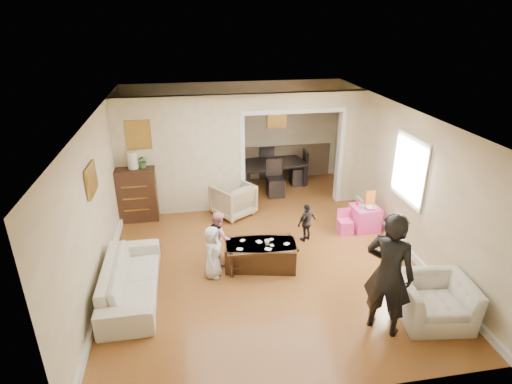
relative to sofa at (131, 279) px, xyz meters
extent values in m
plane|color=#975326|center=(2.24, 1.17, -0.30)|extent=(7.00, 7.00, 0.00)
cube|color=beige|center=(0.86, 2.97, 1.00)|extent=(2.75, 0.18, 2.60)
cube|color=beige|center=(4.71, 2.97, 1.00)|extent=(0.55, 0.18, 2.60)
cube|color=beige|center=(3.34, 2.97, 2.12)|extent=(2.22, 0.18, 0.35)
cube|color=white|center=(4.97, 0.77, 1.25)|extent=(0.03, 0.95, 1.10)
cube|color=brown|center=(0.04, 2.87, 1.55)|extent=(0.45, 0.03, 0.55)
cube|color=brown|center=(-0.47, 0.57, 1.50)|extent=(0.03, 0.55, 0.40)
cube|color=brown|center=(3.34, 4.61, 1.40)|extent=(0.45, 0.03, 0.55)
imported|color=beige|center=(0.00, 0.00, 0.00)|extent=(0.81, 2.06, 0.60)
imported|color=tan|center=(1.93, 2.59, 0.06)|extent=(1.09, 1.09, 0.73)
imported|color=beige|center=(4.41, -1.32, 0.03)|extent=(1.10, 0.99, 0.65)
cube|color=#341B0F|center=(-0.12, 2.75, 0.28)|extent=(0.85, 0.48, 1.17)
cylinder|color=beige|center=(-0.12, 2.75, 1.05)|extent=(0.22, 0.22, 0.36)
imported|color=#40682E|center=(0.08, 2.75, 1.02)|extent=(0.26, 0.23, 0.29)
cube|color=#341F10|center=(2.17, 0.47, -0.07)|extent=(1.32, 0.84, 0.46)
imported|color=silver|center=(2.27, 0.42, 0.20)|extent=(0.11, 0.11, 0.09)
cube|color=#FF43AF|center=(4.54, 1.47, -0.05)|extent=(0.56, 0.56, 0.51)
cube|color=yellow|center=(4.66, 1.57, 0.35)|extent=(0.20, 0.08, 0.30)
cylinder|color=#2AD5C9|center=(4.44, 1.42, 0.24)|extent=(0.08, 0.08, 0.08)
cube|color=red|center=(4.42, 1.59, 0.23)|extent=(0.10, 0.09, 0.05)
imported|color=silver|center=(4.59, 1.35, 0.23)|extent=(0.22, 0.22, 0.05)
imported|color=black|center=(3.08, 4.10, 0.01)|extent=(1.92, 1.27, 0.63)
imported|color=black|center=(3.59, -1.38, 0.62)|extent=(0.79, 0.79, 1.84)
imported|color=silver|center=(1.32, 0.32, 0.16)|extent=(0.44, 0.53, 0.93)
imported|color=pink|center=(1.47, 0.77, 0.19)|extent=(0.43, 0.52, 0.98)
imported|color=black|center=(3.22, 1.22, 0.09)|extent=(0.50, 0.39, 0.79)
cube|color=white|center=(2.15, 0.53, 0.16)|extent=(0.12, 0.13, 0.00)
cube|color=white|center=(2.38, 0.58, 0.16)|extent=(0.10, 0.10, 0.00)
cube|color=white|center=(1.87, 0.63, 0.16)|extent=(0.11, 0.11, 0.00)
cube|color=white|center=(2.26, 0.27, 0.16)|extent=(0.14, 0.13, 0.00)
cube|color=white|center=(1.78, 0.35, 0.16)|extent=(0.12, 0.11, 0.00)
cube|color=white|center=(2.35, 0.38, 0.16)|extent=(0.07, 0.08, 0.00)
cube|color=white|center=(2.61, 0.38, 0.16)|extent=(0.12, 0.12, 0.00)
camera|label=1|loc=(1.03, -5.68, 3.87)|focal=29.04mm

